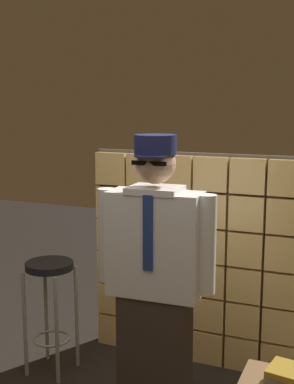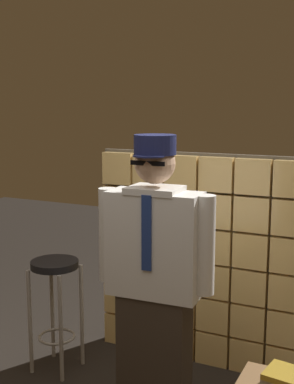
# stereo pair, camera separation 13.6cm
# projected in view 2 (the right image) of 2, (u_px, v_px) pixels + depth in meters

# --- Properties ---
(glass_block_wall) EXTENTS (1.60, 0.10, 1.60)m
(glass_block_wall) POSITION_uv_depth(u_px,v_px,m) (198.00, 261.00, 3.80)
(glass_block_wall) COLOR #F2C672
(glass_block_wall) RESTS_ON ground
(standing_person) EXTENTS (0.70, 0.30, 1.76)m
(standing_person) POSITION_uv_depth(u_px,v_px,m) (155.00, 282.00, 2.95)
(standing_person) COLOR #382D23
(standing_person) RESTS_ON ground
(bar_stool) EXTENTS (0.34, 0.34, 0.82)m
(bar_stool) POSITION_uv_depth(u_px,v_px,m) (55.00, 289.00, 3.70)
(bar_stool) COLOR black
(bar_stool) RESTS_ON ground
(book_stack) EXTENTS (0.25, 0.23, 0.10)m
(book_stack) POSITION_uv_depth(u_px,v_px,m) (286.00, 381.00, 2.55)
(book_stack) COLOR #1E592D
(book_stack) RESTS_ON side_table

